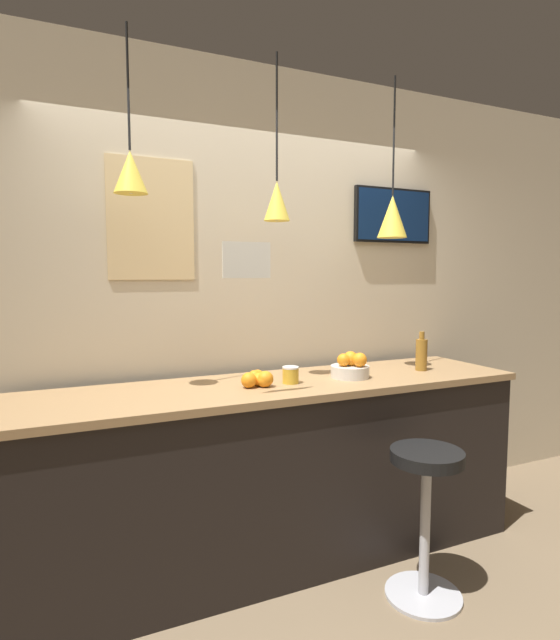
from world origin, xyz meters
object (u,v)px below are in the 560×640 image
Objects in this scene: spread_jar at (291,375)px; mounted_tv at (393,216)px; juice_bottle at (421,354)px; bar_stool at (426,497)px; fruit_bowl at (351,367)px.

spread_jar is 1.46m from mounted_tv.
spread_jar is (-0.91, 0.00, -0.06)m from juice_bottle.
juice_bottle reaches higher than bar_stool.
fruit_bowl is 2.41× the size of spread_jar.
juice_bottle is (0.52, 0.01, 0.04)m from fruit_bowl.
juice_bottle is at bearing 0.68° from fruit_bowl.
mounted_tv reaches higher than bar_stool.
bar_stool is at bearing -82.00° from fruit_bowl.
fruit_bowl is 0.36× the size of mounted_tv.
juice_bottle is 1.02m from mounted_tv.
spread_jar is at bearing 128.72° from bar_stool.
mounted_tv reaches higher than juice_bottle.
mounted_tv is (0.10, 0.45, 0.91)m from juice_bottle.
mounted_tv reaches higher than spread_jar.
spread_jar is (-0.47, 0.58, 0.55)m from bar_stool.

